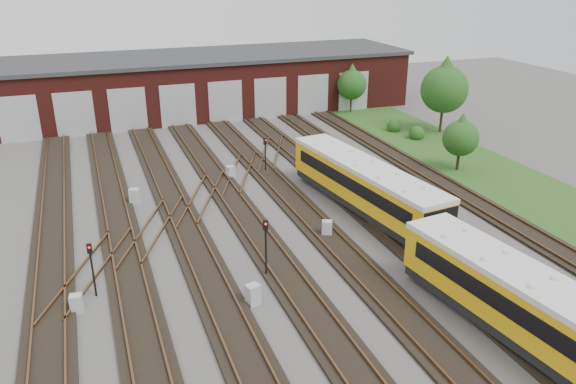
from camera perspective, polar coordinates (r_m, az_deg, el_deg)
name	(u,v)px	position (r m, az deg, el deg)	size (l,w,h in m)	color
ground	(334,288)	(30.04, 4.75, -9.66)	(120.00, 120.00, 0.00)	#4B4846
track_network	(327,281)	(30.38, 3.99, -9.01)	(30.40, 70.00, 0.33)	black
maintenance_shed	(186,84)	(65.13, -10.36, 10.76)	(51.00, 12.50, 6.35)	#4F1813
grass_verge	(500,179)	(47.38, 20.73, 1.29)	(8.00, 55.00, 0.05)	#214617
metro_train	(539,314)	(26.86, 24.10, -11.22)	(4.49, 47.11, 3.08)	black
signal_mast_0	(92,263)	(29.95, -19.33, -6.81)	(0.26, 0.24, 3.00)	black
signal_mast_1	(266,241)	(29.91, -2.27, -5.01)	(0.29, 0.27, 3.36)	black
signal_mast_2	(265,150)	(45.22, -2.33, 4.26)	(0.30, 0.28, 2.88)	black
signal_mast_3	(319,156)	(43.60, 3.17, 3.70)	(0.25, 0.23, 3.10)	black
relay_cabinet_0	(77,304)	(29.65, -20.68, -10.57)	(0.58, 0.49, 0.97)	#B0B2B5
relay_cabinet_1	(135,196)	(40.99, -15.31, -0.44)	(0.68, 0.56, 1.13)	#B0B2B5
relay_cabinet_2	(253,295)	(28.43, -3.58, -10.36)	(0.66, 0.55, 1.09)	#B0B2B5
relay_cabinet_3	(231,172)	(44.42, -5.85, 1.99)	(0.63, 0.52, 1.05)	#B0B2B5
relay_cabinet_4	(327,229)	(35.04, 3.97, -3.73)	(0.62, 0.52, 1.03)	#B0B2B5
tree_0	(352,81)	(64.33, 6.50, 11.13)	(3.31, 3.31, 5.49)	black
tree_1	(461,134)	(47.35, 17.18, 5.65)	(2.90, 2.90, 4.80)	black
tree_2	(445,84)	(57.64, 15.65, 10.55)	(4.60, 4.60, 7.62)	black
bush_1	(394,124)	(57.93, 10.74, 6.77)	(1.43, 1.43, 1.43)	#1A4313
bush_2	(417,131)	(55.76, 12.97, 6.02)	(1.51, 1.51, 1.51)	#1A4313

